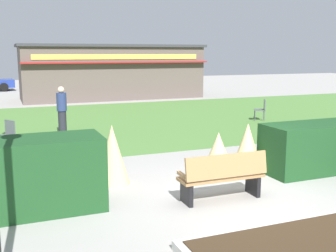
{
  "coord_description": "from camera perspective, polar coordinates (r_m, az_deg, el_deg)",
  "views": [
    {
      "loc": [
        -4.01,
        -6.8,
        2.81
      ],
      "look_at": [
        -0.07,
        2.98,
        0.95
      ],
      "focal_mm": 44.19,
      "sensor_mm": 36.0,
      "label": 1
    }
  ],
  "objects": [
    {
      "name": "hedge_left",
      "position": [
        7.8,
        -16.34,
        -6.36
      ],
      "size": [
        1.98,
        1.1,
        1.34
      ],
      "primitive_type": "cube",
      "color": "#19421E",
      "rests_on": "ground_plane"
    },
    {
      "name": "person_strolling",
      "position": [
        14.73,
        -14.42,
        2.09
      ],
      "size": [
        0.34,
        0.34,
        1.69
      ],
      "rotation": [
        0.0,
        0.0,
        2.54
      ],
      "color": "#23232D",
      "rests_on": "ground_plane"
    },
    {
      "name": "food_kiosk",
      "position": [
        26.45,
        -7.74,
        7.47
      ],
      "size": [
        11.28,
        4.28,
        3.33
      ],
      "color": "#594C47",
      "rests_on": "ground_plane"
    },
    {
      "name": "ornamental_grass_behind_center",
      "position": [
        10.02,
        10.91,
        -2.96
      ],
      "size": [
        0.79,
        0.79,
        1.19
      ],
      "primitive_type": "cone",
      "color": "#D1BC7F",
      "rests_on": "ground_plane"
    },
    {
      "name": "hedge_right",
      "position": [
        10.58,
        19.98,
        -2.76
      ],
      "size": [
        2.74,
        1.1,
        1.17
      ],
      "primitive_type": "cube",
      "color": "#19421E",
      "rests_on": "ground_plane"
    },
    {
      "name": "ground_plane",
      "position": [
        8.38,
        8.19,
        -9.71
      ],
      "size": [
        80.0,
        80.0,
        0.0
      ],
      "primitive_type": "plane",
      "color": "#999691"
    },
    {
      "name": "park_bench",
      "position": [
        8.06,
        7.57,
        -6.89
      ],
      "size": [
        1.7,
        0.54,
        0.95
      ],
      "color": "#9E7547",
      "rests_on": "ground_plane"
    },
    {
      "name": "ornamental_grass_behind_right",
      "position": [
        9.02,
        -7.69,
        -3.93
      ],
      "size": [
        0.74,
        0.74,
        1.31
      ],
      "primitive_type": "cone",
      "color": "#D1BC7F",
      "rests_on": "ground_plane"
    },
    {
      "name": "lawn_patch",
      "position": [
        17.41,
        -8.34,
        0.63
      ],
      "size": [
        36.0,
        12.0,
        0.01
      ],
      "primitive_type": "cube",
      "color": "#4C7A38",
      "rests_on": "ground_plane"
    },
    {
      "name": "ornamental_grass_behind_left",
      "position": [
        9.79,
        6.95,
        -3.74
      ],
      "size": [
        0.8,
        0.8,
        0.99
      ],
      "primitive_type": "cone",
      "color": "#D1BC7F",
      "rests_on": "ground_plane"
    },
    {
      "name": "cafe_chair_west",
      "position": [
        12.86,
        -21.32,
        -0.91
      ],
      "size": [
        0.61,
        0.61,
        0.89
      ],
      "color": "#4C5156",
      "rests_on": "ground_plane"
    },
    {
      "name": "cafe_chair_east",
      "position": [
        17.87,
        12.81,
        2.43
      ],
      "size": [
        0.6,
        0.6,
        0.89
      ],
      "color": "#4C5156",
      "rests_on": "ground_plane"
    }
  ]
}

